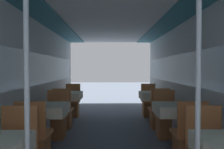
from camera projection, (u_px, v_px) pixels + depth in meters
wall_left at (27, 79)px, 3.81m from camera, size 0.05×8.37×2.26m
wall_right at (195, 79)px, 3.84m from camera, size 0.05×8.37×2.26m
ceiling_panel at (111, 13)px, 3.79m from camera, size 2.96×8.37×0.07m
support_pole_left_0 at (27, 94)px, 1.76m from camera, size 0.04×0.04×2.26m
dining_table_left_1 at (47, 111)px, 3.60m from camera, size 0.66×0.66×0.74m
chair_left_near_1 at (35, 144)px, 3.02m from camera, size 0.41×0.41×0.90m
chair_left_far_1 at (56, 123)px, 4.21m from camera, size 0.41×0.41×0.90m
dining_table_left_2 at (68, 97)px, 5.44m from camera, size 0.66×0.66×0.74m
chair_left_near_2 at (63, 116)px, 4.85m from camera, size 0.41×0.41×0.90m
chair_left_far_2 at (72, 106)px, 6.04m from camera, size 0.41×0.41×0.90m
support_pole_right_0 at (198, 93)px, 1.78m from camera, size 0.04×0.04×2.26m
dining_table_right_1 at (176, 111)px, 3.62m from camera, size 0.66×0.66×0.74m
chair_right_near_1 at (188, 144)px, 3.04m from camera, size 0.41×0.41×0.90m
chair_right_far_1 at (166, 123)px, 4.23m from camera, size 0.41×0.41×0.90m
dining_table_right_2 at (153, 97)px, 5.46m from camera, size 0.66×0.66×0.74m
chair_right_near_2 at (159, 115)px, 4.87m from camera, size 0.41×0.41×0.90m
chair_right_far_2 at (149, 106)px, 6.06m from camera, size 0.41×0.41×0.90m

